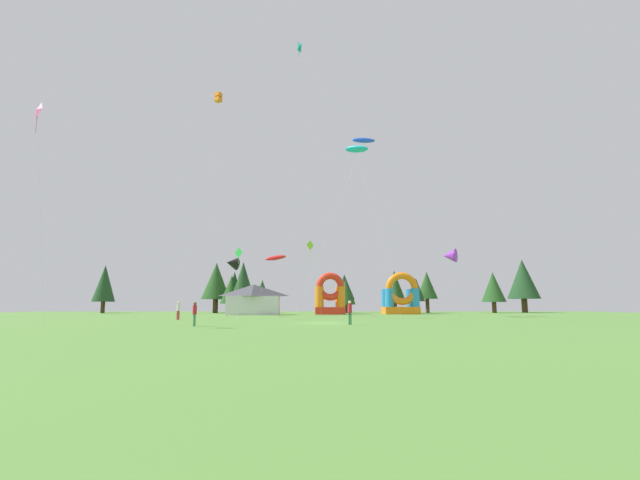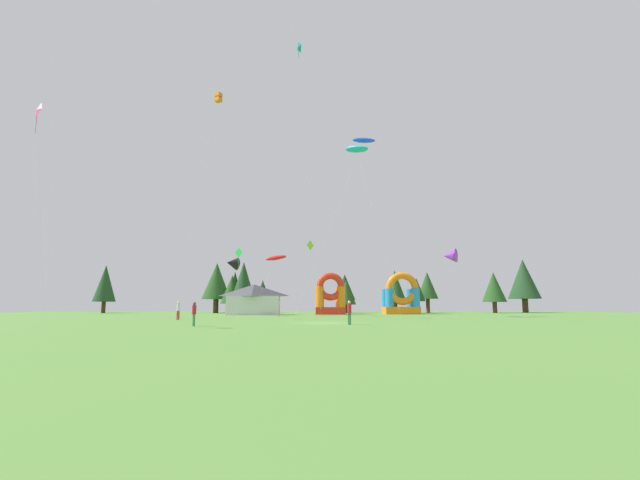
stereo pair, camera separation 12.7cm
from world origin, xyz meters
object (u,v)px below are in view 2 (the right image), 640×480
(inflatable_yellow_castle, at_px, (401,299))
(kite_lime_diamond, at_px, (310,246))
(kite_green_diamond, at_px, (239,254))
(kite_orange_box, at_px, (218,98))
(inflatable_red_slide, at_px, (330,299))
(kite_purple_delta, at_px, (450,256))
(kite_black_delta, at_px, (232,263))
(person_far_side, at_px, (349,310))
(kite_cyan_parafoil, at_px, (357,149))
(kite_teal_diamond, at_px, (299,54))
(person_near_camera, at_px, (178,309))
(kite_pink_diamond, at_px, (36,113))
(kite_red_parafoil, at_px, (276,258))
(festival_tent, at_px, (254,300))
(kite_blue_parafoil, at_px, (364,140))
(person_midfield, at_px, (194,312))

(inflatable_yellow_castle, bearing_deg, kite_lime_diamond, -140.45)
(kite_lime_diamond, height_order, kite_green_diamond, kite_lime_diamond)
(kite_orange_box, relative_size, inflatable_yellow_castle, 4.21)
(inflatable_red_slide, bearing_deg, kite_orange_box, -129.86)
(kite_purple_delta, distance_m, kite_black_delta, 29.13)
(person_far_side, relative_size, inflatable_yellow_castle, 0.28)
(kite_cyan_parafoil, bearing_deg, kite_teal_diamond, -116.26)
(person_near_camera, height_order, inflatable_yellow_castle, inflatable_yellow_castle)
(kite_pink_diamond, height_order, person_near_camera, kite_pink_diamond)
(kite_red_parafoil, xyz_separation_m, person_far_side, (8.10, -30.14, -7.20))
(kite_lime_diamond, xyz_separation_m, kite_purple_delta, (18.40, -1.67, -1.40))
(kite_purple_delta, height_order, inflatable_red_slide, kite_purple_delta)
(kite_red_parafoil, height_order, kite_black_delta, kite_red_parafoil)
(kite_red_parafoil, height_order, festival_tent, kite_red_parafoil)
(kite_purple_delta, xyz_separation_m, kite_black_delta, (-28.97, 2.96, -0.77))
(kite_blue_parafoil, xyz_separation_m, kite_purple_delta, (11.02, -0.45, -15.89))
(kite_red_parafoil, height_order, person_far_side, kite_red_parafoil)
(kite_blue_parafoil, relative_size, person_far_side, 13.29)
(kite_lime_diamond, xyz_separation_m, person_near_camera, (-13.33, -13.17, -8.17))
(kite_cyan_parafoil, xyz_separation_m, kite_pink_diamond, (-26.06, -25.42, -6.57))
(person_midfield, distance_m, person_near_camera, 14.40)
(kite_green_diamond, distance_m, kite_blue_parafoil, 25.00)
(kite_teal_diamond, xyz_separation_m, festival_tent, (-7.30, 26.09, -24.22))
(kite_lime_diamond, xyz_separation_m, inflatable_yellow_castle, (14.61, 12.07, -6.92))
(kite_teal_diamond, bearing_deg, inflatable_yellow_castle, 62.07)
(kite_purple_delta, height_order, kite_black_delta, kite_purple_delta)
(kite_blue_parafoil, height_order, kite_black_delta, kite_blue_parafoil)
(kite_pink_diamond, relative_size, person_midfield, 9.20)
(inflatable_yellow_castle, height_order, inflatable_red_slide, inflatable_yellow_castle)
(kite_lime_diamond, bearing_deg, inflatable_yellow_castle, 39.55)
(kite_cyan_parafoil, height_order, kite_black_delta, kite_cyan_parafoil)
(kite_teal_diamond, height_order, person_near_camera, kite_teal_diamond)
(kite_orange_box, xyz_separation_m, person_midfield, (3.28, -20.19, -26.11))
(inflatable_yellow_castle, bearing_deg, kite_orange_box, -144.69)
(festival_tent, bearing_deg, person_near_camera, -102.80)
(kite_blue_parafoil, xyz_separation_m, inflatable_red_slide, (-4.14, 12.44, -21.38))
(kite_black_delta, distance_m, person_midfield, 28.68)
(kite_blue_parafoil, bearing_deg, kite_red_parafoil, 151.24)
(kite_purple_delta, distance_m, kite_orange_box, 35.91)
(kite_lime_diamond, relative_size, kite_pink_diamond, 0.61)
(kite_purple_delta, height_order, kite_pink_diamond, kite_pink_diamond)
(person_near_camera, bearing_deg, kite_teal_diamond, -64.07)
(kite_cyan_parafoil, bearing_deg, kite_lime_diamond, 155.88)
(person_far_side, relative_size, person_midfield, 1.06)
(kite_orange_box, bearing_deg, kite_pink_diamond, -110.95)
(person_midfield, bearing_deg, inflatable_red_slide, 130.17)
(kite_black_delta, height_order, person_near_camera, kite_black_delta)
(kite_blue_parafoil, relative_size, inflatable_red_slide, 3.78)
(kite_teal_diamond, bearing_deg, kite_pink_diamond, -150.54)
(kite_black_delta, height_order, kite_pink_diamond, kite_pink_diamond)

